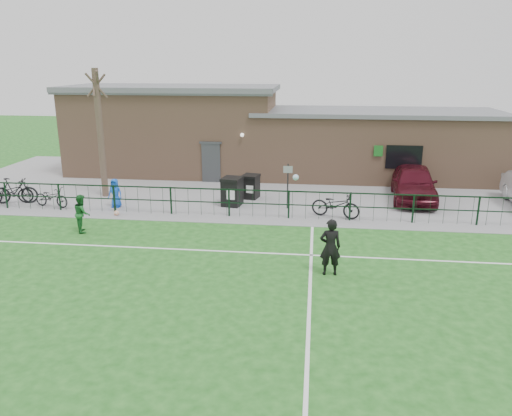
# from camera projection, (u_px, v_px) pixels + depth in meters

# --- Properties ---
(ground) EXTENTS (90.00, 90.00, 0.00)m
(ground) POSITION_uv_depth(u_px,v_px,m) (233.00, 308.00, 13.24)
(ground) COLOR #1A5619
(ground) RESTS_ON ground
(paving_strip) EXTENTS (34.00, 13.00, 0.02)m
(paving_strip) POSITION_uv_depth(u_px,v_px,m) (275.00, 186.00, 26.09)
(paving_strip) COLOR gray
(paving_strip) RESTS_ON ground
(pitch_line_touch) EXTENTS (28.00, 0.10, 0.01)m
(pitch_line_touch) POSITION_uv_depth(u_px,v_px,m) (264.00, 219.00, 20.66)
(pitch_line_touch) COLOR white
(pitch_line_touch) RESTS_ON ground
(pitch_line_mid) EXTENTS (28.00, 0.10, 0.01)m
(pitch_line_mid) POSITION_uv_depth(u_px,v_px,m) (253.00, 253.00, 17.04)
(pitch_line_mid) COLOR white
(pitch_line_mid) RESTS_ON ground
(pitch_line_perp) EXTENTS (0.10, 16.00, 0.01)m
(pitch_line_perp) POSITION_uv_depth(u_px,v_px,m) (309.00, 312.00, 13.01)
(pitch_line_perp) COLOR white
(pitch_line_perp) RESTS_ON ground
(perimeter_fence) EXTENTS (28.00, 0.10, 1.20)m
(perimeter_fence) POSITION_uv_depth(u_px,v_px,m) (265.00, 204.00, 20.68)
(perimeter_fence) COLOR black
(perimeter_fence) RESTS_ON ground
(bare_tree) EXTENTS (0.30, 0.30, 6.00)m
(bare_tree) POSITION_uv_depth(u_px,v_px,m) (100.00, 134.00, 23.30)
(bare_tree) COLOR #48362B
(bare_tree) RESTS_ON ground
(wheelie_bin_left) EXTENTS (0.94, 1.02, 1.20)m
(wheelie_bin_left) POSITION_uv_depth(u_px,v_px,m) (232.00, 192.00, 22.42)
(wheelie_bin_left) COLOR black
(wheelie_bin_left) RESTS_ON paving_strip
(wheelie_bin_right) EXTENTS (0.84, 0.91, 1.05)m
(wheelie_bin_right) POSITION_uv_depth(u_px,v_px,m) (251.00, 187.00, 23.64)
(wheelie_bin_right) COLOR black
(wheelie_bin_right) RESTS_ON paving_strip
(sign_post) EXTENTS (0.07, 0.07, 2.00)m
(sign_post) POSITION_uv_depth(u_px,v_px,m) (288.00, 186.00, 21.83)
(sign_post) COLOR black
(sign_post) RESTS_ON paving_strip
(car_maroon) EXTENTS (2.37, 4.93, 1.62)m
(car_maroon) POSITION_uv_depth(u_px,v_px,m) (414.00, 183.00, 23.26)
(car_maroon) COLOR #430C16
(car_maroon) RESTS_ON paving_strip
(bicycle_a) EXTENTS (2.17, 1.29, 1.08)m
(bicycle_a) POSITION_uv_depth(u_px,v_px,m) (10.00, 192.00, 22.73)
(bicycle_a) COLOR black
(bicycle_a) RESTS_ON paving_strip
(bicycle_b) EXTENTS (2.06, 0.97, 1.20)m
(bicycle_b) POSITION_uv_depth(u_px,v_px,m) (15.00, 191.00, 22.71)
(bicycle_b) COLOR black
(bicycle_b) RESTS_ON paving_strip
(bicycle_c) EXTENTS (1.78, 0.92, 0.89)m
(bicycle_c) POSITION_uv_depth(u_px,v_px,m) (51.00, 197.00, 22.22)
(bicycle_c) COLOR black
(bicycle_c) RESTS_ON paving_strip
(bicycle_e) EXTENTS (2.16, 1.29, 1.07)m
(bicycle_e) POSITION_uv_depth(u_px,v_px,m) (336.00, 205.00, 20.70)
(bicycle_e) COLOR black
(bicycle_e) RESTS_ON paving_strip
(spectator_child) EXTENTS (0.65, 0.45, 1.29)m
(spectator_child) POSITION_uv_depth(u_px,v_px,m) (115.00, 193.00, 22.11)
(spectator_child) COLOR blue
(spectator_child) RESTS_ON paving_strip
(goalkeeper_kick) EXTENTS (1.68, 3.69, 2.37)m
(goalkeeper_kick) POSITION_uv_depth(u_px,v_px,m) (329.00, 245.00, 15.13)
(goalkeeper_kick) COLOR black
(goalkeeper_kick) RESTS_ON ground
(outfield_player) EXTENTS (0.82, 0.88, 1.46)m
(outfield_player) POSITION_uv_depth(u_px,v_px,m) (82.00, 213.00, 18.97)
(outfield_player) COLOR #1B6127
(outfield_player) RESTS_ON ground
(ball_ground) EXTENTS (0.23, 0.23, 0.23)m
(ball_ground) POSITION_uv_depth(u_px,v_px,m) (117.00, 213.00, 21.09)
(ball_ground) COLOR silver
(ball_ground) RESTS_ON ground
(clubhouse) EXTENTS (24.25, 5.40, 4.96)m
(clubhouse) POSITION_uv_depth(u_px,v_px,m) (265.00, 135.00, 28.42)
(clubhouse) COLOR #9E7458
(clubhouse) RESTS_ON ground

